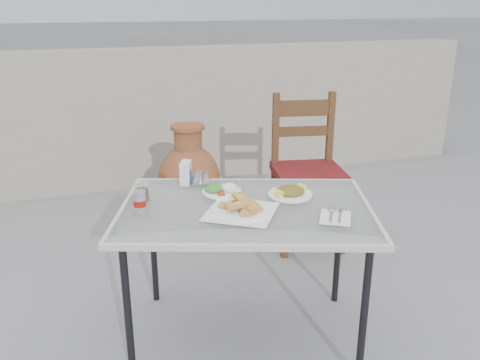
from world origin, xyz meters
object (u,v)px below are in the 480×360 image
object	(u,v)px
salad_rice_plate	(221,190)
napkin_holder	(186,173)
soda_can	(140,202)
cola_glass	(142,192)
pide_plate	(241,206)
cafe_table	(246,216)
salad_chopped_plate	(290,192)
terracotta_urn	(190,184)
condiment_caddy	(201,179)
chair	(307,169)

from	to	relation	value
salad_rice_plate	napkin_holder	world-z (taller)	napkin_holder
soda_can	cola_glass	world-z (taller)	soda_can
pide_plate	salad_rice_plate	xyz separation A→B (m)	(-0.02, 0.25, -0.01)
cafe_table	salad_rice_plate	size ratio (longest dim) A/B	6.96
pide_plate	salad_chopped_plate	size ratio (longest dim) A/B	1.90
salad_rice_plate	soda_can	bearing A→B (deg)	-163.88
pide_plate	terracotta_urn	distance (m)	1.37
salad_chopped_plate	cafe_table	bearing A→B (deg)	-167.19
napkin_holder	salad_chopped_plate	bearing A→B (deg)	-15.61
napkin_holder	cola_glass	bearing A→B (deg)	-124.81
cola_glass	napkin_holder	world-z (taller)	napkin_holder
soda_can	condiment_caddy	distance (m)	0.45
soda_can	terracotta_urn	distance (m)	1.34
cafe_table	condiment_caddy	distance (m)	0.38
chair	pide_plate	bearing A→B (deg)	-118.88
salad_rice_plate	pide_plate	bearing A→B (deg)	-86.50
salad_chopped_plate	napkin_holder	size ratio (longest dim) A/B	1.86
cola_glass	napkin_holder	bearing A→B (deg)	33.84
napkin_holder	chair	size ratio (longest dim) A/B	0.11
pide_plate	condiment_caddy	distance (m)	0.42
napkin_holder	cafe_table	bearing A→B (deg)	-42.13
pide_plate	napkin_holder	world-z (taller)	napkin_holder
soda_can	condiment_caddy	bearing A→B (deg)	38.60
condiment_caddy	terracotta_urn	xyz separation A→B (m)	(0.14, 0.91, -0.35)
cola_glass	condiment_caddy	size ratio (longest dim) A/B	0.84
soda_can	chair	bearing A→B (deg)	33.71
salad_rice_plate	cafe_table	bearing A→B (deg)	-73.15
soda_can	chair	distance (m)	1.47
cafe_table	salad_chopped_plate	xyz separation A→B (m)	(0.24, 0.06, 0.07)
condiment_caddy	salad_chopped_plate	bearing A→B (deg)	-39.55
condiment_caddy	terracotta_urn	distance (m)	0.99
cafe_table	pide_plate	world-z (taller)	pide_plate
salad_chopped_plate	condiment_caddy	world-z (taller)	condiment_caddy
terracotta_urn	cafe_table	bearing A→B (deg)	-91.03
napkin_holder	chair	xyz separation A→B (m)	(0.93, 0.50, -0.23)
cafe_table	condiment_caddy	xyz separation A→B (m)	(-0.12, 0.36, 0.07)
pide_plate	napkin_holder	size ratio (longest dim) A/B	3.53
pide_plate	salad_rice_plate	distance (m)	0.25
condiment_caddy	terracotta_urn	world-z (taller)	terracotta_urn
cafe_table	cola_glass	distance (m)	0.50
salad_rice_plate	salad_chopped_plate	distance (m)	0.33
cafe_table	pide_plate	distance (m)	0.10
napkin_holder	condiment_caddy	size ratio (longest dim) A/B	1.02
condiment_caddy	chair	size ratio (longest dim) A/B	0.11
cola_glass	terracotta_urn	bearing A→B (deg)	66.30
chair	cola_glass	bearing A→B (deg)	-139.61
salad_rice_plate	chair	xyz separation A→B (m)	(0.80, 0.69, -0.19)
salad_chopped_plate	soda_can	world-z (taller)	soda_can
salad_chopped_plate	chair	xyz separation A→B (m)	(0.50, 0.83, -0.19)
soda_can	chair	xyz separation A→B (m)	(1.21, 0.81, -0.23)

